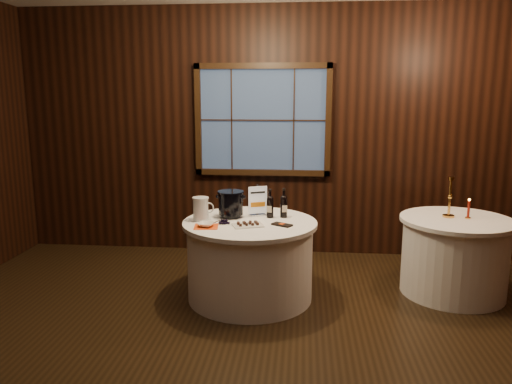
# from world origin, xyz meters

# --- Properties ---
(ground) EXTENTS (6.00, 6.00, 0.00)m
(ground) POSITION_xyz_m (0.00, 0.00, 0.00)
(ground) COLOR black
(ground) RESTS_ON ground
(back_wall) EXTENTS (6.00, 0.10, 3.00)m
(back_wall) POSITION_xyz_m (0.00, 2.48, 1.54)
(back_wall) COLOR black
(back_wall) RESTS_ON ground
(main_table) EXTENTS (1.28, 1.28, 0.77)m
(main_table) POSITION_xyz_m (0.00, 1.00, 0.39)
(main_table) COLOR white
(main_table) RESTS_ON ground
(side_table) EXTENTS (1.08, 1.08, 0.77)m
(side_table) POSITION_xyz_m (2.00, 1.30, 0.39)
(side_table) COLOR white
(side_table) RESTS_ON ground
(sign_stand) EXTENTS (0.18, 0.15, 0.31)m
(sign_stand) POSITION_xyz_m (0.05, 1.22, 0.88)
(sign_stand) COLOR silver
(sign_stand) RESTS_ON main_table
(port_bottle_left) EXTENTS (0.07, 0.07, 0.28)m
(port_bottle_left) POSITION_xyz_m (0.18, 1.16, 0.89)
(port_bottle_left) COLOR black
(port_bottle_left) RESTS_ON main_table
(port_bottle_right) EXTENTS (0.07, 0.08, 0.29)m
(port_bottle_right) POSITION_xyz_m (0.31, 1.19, 0.90)
(port_bottle_right) COLOR black
(port_bottle_right) RESTS_ON main_table
(ice_bucket) EXTENTS (0.26, 0.26, 0.26)m
(ice_bucket) POSITION_xyz_m (-0.20, 1.14, 0.91)
(ice_bucket) COLOR black
(ice_bucket) RESTS_ON main_table
(chocolate_plate) EXTENTS (0.32, 0.26, 0.04)m
(chocolate_plate) POSITION_xyz_m (0.00, 0.82, 0.79)
(chocolate_plate) COLOR white
(chocolate_plate) RESTS_ON main_table
(chocolate_box) EXTENTS (0.21, 0.18, 0.02)m
(chocolate_box) POSITION_xyz_m (0.31, 0.87, 0.78)
(chocolate_box) COLOR black
(chocolate_box) RESTS_ON main_table
(grape_bunch) EXTENTS (0.17, 0.07, 0.04)m
(grape_bunch) POSITION_xyz_m (-0.23, 0.87, 0.79)
(grape_bunch) COLOR black
(grape_bunch) RESTS_ON main_table
(glass_pitcher) EXTENTS (0.21, 0.16, 0.23)m
(glass_pitcher) POSITION_xyz_m (-0.47, 0.99, 0.88)
(glass_pitcher) COLOR silver
(glass_pitcher) RESTS_ON main_table
(orange_napkin) EXTENTS (0.24, 0.24, 0.00)m
(orange_napkin) POSITION_xyz_m (-0.38, 0.76, 0.77)
(orange_napkin) COLOR #E34813
(orange_napkin) RESTS_ON main_table
(cracker_bowl) EXTENTS (0.17, 0.17, 0.04)m
(cracker_bowl) POSITION_xyz_m (-0.38, 0.76, 0.79)
(cracker_bowl) COLOR white
(cracker_bowl) RESTS_ON orange_napkin
(brass_candlestick) EXTENTS (0.11, 0.11, 0.40)m
(brass_candlestick) POSITION_xyz_m (1.93, 1.35, 0.91)
(brass_candlestick) COLOR gold
(brass_candlestick) RESTS_ON side_table
(red_candle) EXTENTS (0.05, 0.05, 0.20)m
(red_candle) POSITION_xyz_m (2.10, 1.30, 0.85)
(red_candle) COLOR gold
(red_candle) RESTS_ON side_table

